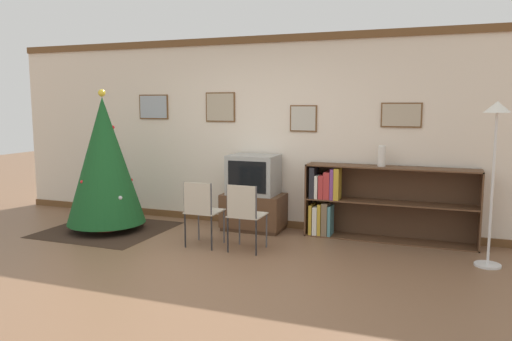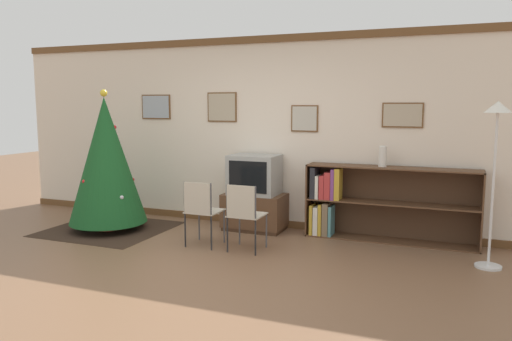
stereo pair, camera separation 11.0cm
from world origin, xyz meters
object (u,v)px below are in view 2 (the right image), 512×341
vase (383,156)px  standing_lamp (496,141)px  bookshelf (362,202)px  folding_chair_right (244,213)px  christmas_tree (106,161)px  television (255,175)px  folding_chair_left (201,209)px  tv_console (255,212)px

vase → standing_lamp: (1.25, -0.67, 0.27)m
bookshelf → folding_chair_right: bearing=-136.3°
folding_chair_right → standing_lamp: size_ratio=0.46×
folding_chair_right → standing_lamp: 2.86m
christmas_tree → television: size_ratio=2.92×
television → folding_chair_right: television is taller
folding_chair_left → vase: bearing=29.3°
television → bookshelf: (1.47, 0.10, -0.29)m
christmas_tree → television: (1.92, 0.75, -0.19)m
folding_chair_left → bookshelf: bearing=32.8°
standing_lamp → folding_chair_left: bearing=-172.1°
folding_chair_right → bookshelf: 1.64m
television → folding_chair_right: size_ratio=0.81×
tv_console → folding_chair_left: 1.09m
bookshelf → standing_lamp: 1.86m
tv_console → standing_lamp: 3.22m
television → christmas_tree: bearing=-158.7°
tv_console → bookshelf: 1.49m
christmas_tree → standing_lamp: christmas_tree is taller
tv_console → vase: (1.72, 0.09, 0.84)m
bookshelf → standing_lamp: (1.49, -0.68, 0.88)m
folding_chair_left → bookshelf: bookshelf is taller
tv_console → vase: vase is taller
christmas_tree → tv_console: bearing=21.4°
vase → tv_console: bearing=-177.0°
christmas_tree → folding_chair_right: christmas_tree is taller
television → bookshelf: 1.51m
christmas_tree → tv_console: (1.92, 0.75, -0.72)m
tv_console → bookshelf: (1.47, 0.10, 0.23)m
bookshelf → television: bearing=-176.1°
folding_chair_left → bookshelf: 2.09m
folding_chair_right → folding_chair_left: bearing=180.0°
standing_lamp → vase: bearing=151.6°
standing_lamp → folding_chair_right: bearing=-170.4°
folding_chair_right → vase: 1.93m
christmas_tree → vase: 3.74m
folding_chair_left → folding_chair_right: bearing=0.0°
bookshelf → vase: vase is taller
television → vase: 1.75m
christmas_tree → television: 2.07m
folding_chair_left → vase: size_ratio=3.07×
bookshelf → standing_lamp: standing_lamp is taller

